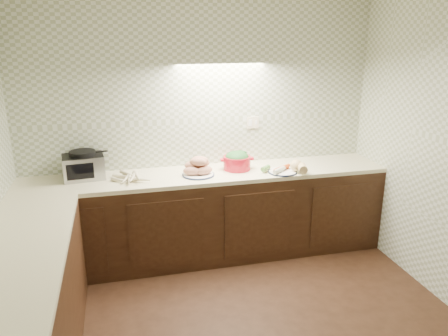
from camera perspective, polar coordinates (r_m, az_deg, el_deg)
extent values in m
cube|color=#99A381|center=(4.45, -2.98, 5.33)|extent=(3.60, 0.05, 2.60)
cube|color=beige|center=(4.59, 3.77, 5.95)|extent=(0.13, 0.01, 0.12)
cube|color=black|center=(4.47, -2.12, -6.38)|extent=(3.60, 0.60, 0.86)
cube|color=#FDF5C5|center=(4.30, -2.19, -0.90)|extent=(3.60, 0.60, 0.04)
cube|color=black|center=(4.33, -17.87, 0.17)|extent=(0.40, 0.32, 0.22)
cube|color=#99999E|center=(4.19, -17.76, -0.38)|extent=(0.37, 0.05, 0.22)
cube|color=black|center=(4.19, -17.76, -0.38)|extent=(0.24, 0.03, 0.15)
cylinder|color=black|center=(4.29, -18.03, 1.85)|extent=(0.27, 0.27, 0.04)
cone|color=beige|center=(4.23, -11.52, -1.01)|extent=(0.19, 0.15, 0.04)
cone|color=beige|center=(4.19, -10.61, -1.07)|extent=(0.19, 0.18, 0.05)
cone|color=beige|center=(4.21, -10.78, -1.05)|extent=(0.19, 0.15, 0.04)
cone|color=beige|center=(4.14, -11.93, -1.47)|extent=(0.07, 0.22, 0.04)
cone|color=beige|center=(4.16, -10.58, -1.21)|extent=(0.18, 0.20, 0.05)
cone|color=beige|center=(4.20, -10.59, -1.08)|extent=(0.13, 0.19, 0.04)
cone|color=beige|center=(4.20, -10.98, -0.74)|extent=(0.06, 0.19, 0.04)
cone|color=beige|center=(4.09, -10.19, -1.15)|extent=(0.05, 0.25, 0.05)
cone|color=beige|center=(4.23, -12.98, -0.89)|extent=(0.07, 0.19, 0.04)
cylinder|color=#141D3C|center=(4.23, -3.38, -0.88)|extent=(0.31, 0.31, 0.01)
cylinder|color=white|center=(4.23, -3.38, -0.85)|extent=(0.29, 0.29, 0.02)
ellipsoid|color=tan|center=(4.18, -4.22, -0.40)|extent=(0.17, 0.09, 0.08)
ellipsoid|color=tan|center=(4.19, -2.55, -0.31)|extent=(0.17, 0.09, 0.08)
ellipsoid|color=tan|center=(4.27, -3.54, -0.01)|extent=(0.17, 0.09, 0.08)
ellipsoid|color=tan|center=(4.22, -4.08, 0.43)|extent=(0.17, 0.09, 0.08)
ellipsoid|color=tan|center=(4.25, -2.93, 0.57)|extent=(0.17, 0.09, 0.08)
ellipsoid|color=tan|center=(4.18, -3.38, 0.81)|extent=(0.17, 0.09, 0.08)
ellipsoid|color=tan|center=(4.21, -3.17, 1.04)|extent=(0.17, 0.09, 0.08)
cylinder|color=black|center=(4.39, -3.26, 0.15)|extent=(0.16, 0.16, 0.06)
sphere|color=maroon|center=(4.37, -3.49, 0.80)|extent=(0.09, 0.09, 0.09)
sphere|color=beige|center=(4.39, -2.88, 0.73)|extent=(0.05, 0.05, 0.05)
cylinder|color=red|center=(4.39, 1.71, 0.68)|extent=(0.29, 0.29, 0.14)
cube|color=red|center=(4.35, -0.25, 1.07)|extent=(0.04, 0.06, 0.02)
cube|color=red|center=(4.41, 3.64, 1.25)|extent=(0.04, 0.06, 0.02)
ellipsoid|color=#2B6D2C|center=(4.37, 1.71, 1.37)|extent=(0.24, 0.24, 0.13)
cylinder|color=#141D3C|center=(4.35, 7.65, -0.50)|extent=(0.29, 0.29, 0.01)
cylinder|color=white|center=(4.34, 7.65, -0.48)|extent=(0.27, 0.27, 0.02)
cone|color=#C54517|center=(4.34, 7.52, -0.15)|extent=(0.16, 0.09, 0.03)
cone|color=#C54517|center=(4.37, 7.44, -0.03)|extent=(0.16, 0.11, 0.03)
cone|color=#C54517|center=(4.35, 7.50, -0.10)|extent=(0.16, 0.09, 0.03)
cone|color=#C54517|center=(4.36, 7.40, 0.20)|extent=(0.16, 0.10, 0.03)
cone|color=#C54517|center=(4.35, 7.68, 0.11)|extent=(0.15, 0.12, 0.03)
cylinder|color=beige|center=(4.29, 7.23, -0.28)|extent=(0.17, 0.15, 0.04)
cylinder|color=#4F7F35|center=(4.33, 5.45, -0.02)|extent=(0.12, 0.11, 0.05)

